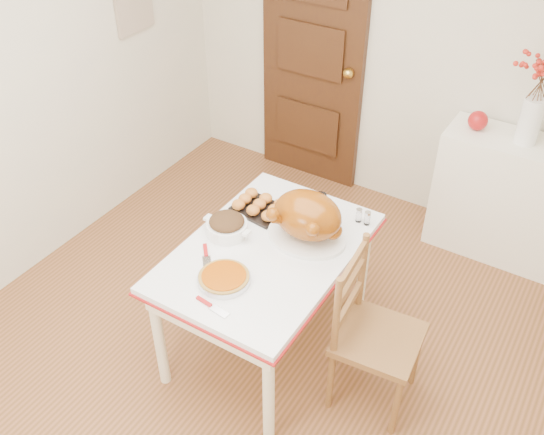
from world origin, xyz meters
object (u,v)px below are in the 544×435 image
Objects in this scene: sideboard at (502,197)px; kitchen_table at (267,298)px; turkey_platter at (307,217)px; chair_oak at (379,336)px; pumpkin_pie at (224,277)px.

sideboard reaches higher than kitchen_table.
sideboard is 0.71× the size of kitchen_table.
turkey_platter reaches higher than sideboard.
turkey_platter reaches higher than chair_oak.
chair_oak is 2.13× the size of turkey_platter.
sideboard is 2.18m from pumpkin_pie.
chair_oak is 3.56× the size of pumpkin_pie.
chair_oak is at bearing 23.16° from pumpkin_pie.
pumpkin_pie is at bearing -98.65° from kitchen_table.
pumpkin_pie is (-0.94, -1.94, 0.33)m from sideboard.
chair_oak is at bearing -40.11° from turkey_platter.
kitchen_table is at bearing -145.09° from turkey_platter.
pumpkin_pie is at bearing -115.90° from sideboard.
chair_oak is 0.72m from turkey_platter.
kitchen_table is at bearing 81.35° from pumpkin_pie.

